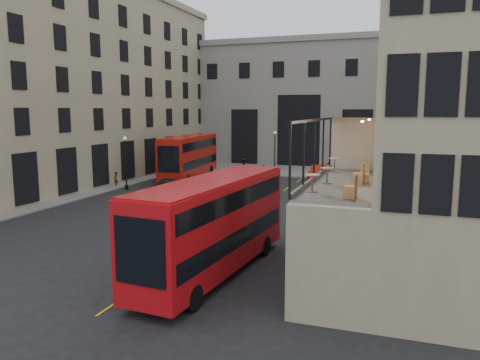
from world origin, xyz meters
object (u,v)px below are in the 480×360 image
(cafe_chair_a, at_px, (350,191))
(cafe_chair_b, at_px, (365,177))
(car_a, at_px, (217,179))
(car_b, at_px, (319,172))
(cafe_table_mid, at_px, (327,173))
(traffic_light_far, at_px, (188,157))
(pedestrian_a, at_px, (194,172))
(pedestrian_d, at_px, (353,173))
(bus_far, at_px, (189,155))
(street_lamp_b, at_px, (275,155))
(bicycle, at_px, (270,196))
(pedestrian_c, at_px, (330,165))
(cafe_table_near, at_px, (312,180))
(street_lamp_a, at_px, (126,166))
(cafe_chair_d, at_px, (365,167))
(car_c, at_px, (169,185))
(cyclist, at_px, (197,195))
(pedestrian_b, at_px, (244,162))
(cafe_chair_c, at_px, (359,178))
(cafe_table_far, at_px, (335,163))
(traffic_light_near, at_px, (263,183))
(pedestrian_e, at_px, (116,180))
(bus_near, at_px, (213,221))

(cafe_chair_a, distance_m, cafe_chair_b, 4.17)
(car_a, height_order, car_b, car_b)
(cafe_table_mid, xyz_separation_m, cafe_chair_a, (1.40, -3.33, -0.21))
(car_b, bearing_deg, traffic_light_far, -165.30)
(pedestrian_a, bearing_deg, pedestrian_d, 1.74)
(traffic_light_far, height_order, car_b, traffic_light_far)
(bus_far, bearing_deg, car_b, 18.89)
(traffic_light_far, xyz_separation_m, cafe_chair_b, (22.34, -27.86, 2.42))
(street_lamp_b, height_order, pedestrian_d, street_lamp_b)
(bicycle, relative_size, pedestrian_c, 1.08)
(pedestrian_c, bearing_deg, cafe_table_near, 60.95)
(street_lamp_a, height_order, street_lamp_b, same)
(car_a, height_order, cafe_chair_b, cafe_chair_b)
(cafe_chair_d, bearing_deg, car_b, 104.44)
(car_c, xyz_separation_m, cyclist, (4.99, -4.57, 0.08))
(pedestrian_b, height_order, cafe_table_mid, cafe_table_mid)
(cafe_chair_a, bearing_deg, street_lamp_b, 109.04)
(pedestrian_b, relative_size, cafe_chair_c, 1.68)
(street_lamp_b, relative_size, cafe_table_far, 7.03)
(cafe_table_near, bearing_deg, cafe_table_far, 90.27)
(pedestrian_b, height_order, pedestrian_c, pedestrian_c)
(traffic_light_near, bearing_deg, pedestrian_c, 87.54)
(cafe_table_mid, relative_size, cafe_chair_a, 0.81)
(pedestrian_e, bearing_deg, bus_far, 125.44)
(bus_near, bearing_deg, street_lamp_a, 131.79)
(traffic_light_near, relative_size, car_a, 1.01)
(pedestrian_e, relative_size, cafe_chair_d, 1.61)
(cyclist, height_order, pedestrian_b, pedestrian_b)
(street_lamp_a, bearing_deg, car_a, 38.04)
(traffic_light_far, xyz_separation_m, pedestrian_e, (-4.00, -8.89, -1.64))
(cafe_table_near, bearing_deg, cafe_chair_d, 77.46)
(street_lamp_b, height_order, bus_near, street_lamp_b)
(cyclist, bearing_deg, bicycle, -73.84)
(street_lamp_b, xyz_separation_m, car_c, (-6.39, -15.67, -1.71))
(car_a, bearing_deg, cafe_table_near, -51.16)
(street_lamp_b, bearing_deg, traffic_light_near, -77.20)
(traffic_light_far, bearing_deg, cafe_table_mid, -54.16)
(pedestrian_b, distance_m, cafe_chair_a, 47.13)
(pedestrian_e, height_order, cafe_table_mid, cafe_table_mid)
(street_lamp_a, distance_m, car_c, 4.93)
(cyclist, bearing_deg, car_a, 0.01)
(car_b, height_order, cafe_chair_b, cafe_chair_b)
(cafe_chair_c, bearing_deg, pedestrian_a, 127.63)
(bicycle, bearing_deg, pedestrian_b, 21.67)
(street_lamp_a, xyz_separation_m, cafe_table_near, (22.51, -21.11, 2.69))
(traffic_light_far, height_order, cafe_chair_b, cafe_chair_b)
(pedestrian_b, relative_size, cafe_table_mid, 2.16)
(cafe_table_near, xyz_separation_m, cafe_table_mid, (0.22, 2.42, 0.00))
(bicycle, xyz_separation_m, pedestrian_b, (-9.91, 22.20, 0.31))
(cafe_chair_c, bearing_deg, street_lamp_a, 142.80)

